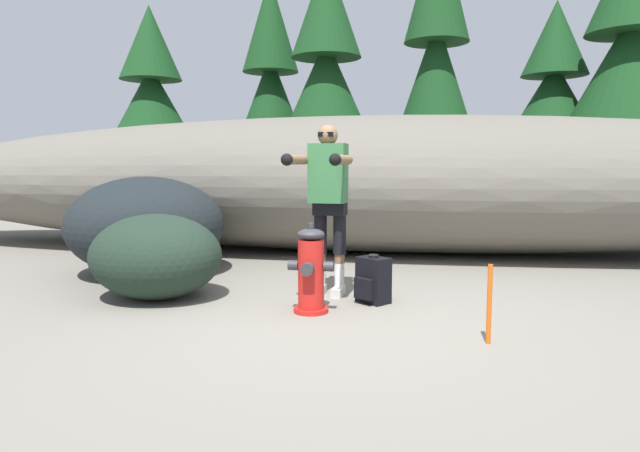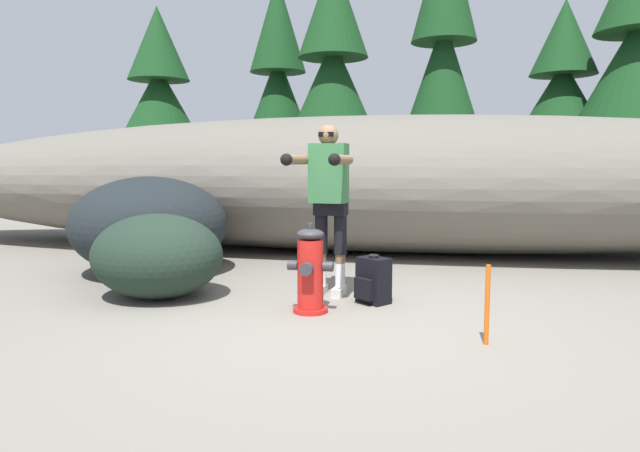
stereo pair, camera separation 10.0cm
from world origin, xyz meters
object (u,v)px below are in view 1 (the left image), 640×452
(boulder_large, at_px, (146,225))
(survey_stake, at_px, (489,304))
(utility_worker, at_px, (328,189))
(spare_backpack, at_px, (373,281))
(boulder_mid, at_px, (156,256))
(fire_hydrant, at_px, (311,271))

(boulder_large, relative_size, survey_stake, 3.19)
(utility_worker, bearing_deg, survey_stake, 52.40)
(spare_backpack, height_order, survey_stake, survey_stake)
(spare_backpack, bearing_deg, boulder_mid, -45.54)
(boulder_large, bearing_deg, utility_worker, -18.38)
(spare_backpack, bearing_deg, survey_stake, 80.27)
(survey_stake, bearing_deg, utility_worker, 137.65)
(fire_hydrant, distance_m, spare_backpack, 0.70)
(boulder_large, relative_size, boulder_mid, 1.48)
(utility_worker, xyz_separation_m, spare_backpack, (0.47, -0.20, -0.87))
(boulder_mid, bearing_deg, boulder_large, 120.51)
(boulder_mid, bearing_deg, survey_stake, -16.22)
(boulder_mid, height_order, survey_stake, boulder_mid)
(utility_worker, xyz_separation_m, boulder_large, (-2.35, 0.78, -0.49))
(utility_worker, relative_size, survey_stake, 2.85)
(boulder_mid, xyz_separation_m, survey_stake, (3.07, -0.89, -0.12))
(spare_backpack, bearing_deg, fire_hydrant, -10.16)
(spare_backpack, distance_m, survey_stake, 1.45)
(spare_backpack, xyz_separation_m, boulder_mid, (-2.13, -0.20, 0.21))
(spare_backpack, bearing_deg, boulder_large, -70.02)
(utility_worker, xyz_separation_m, boulder_mid, (-1.66, -0.40, -0.66))
(fire_hydrant, bearing_deg, boulder_large, 148.11)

